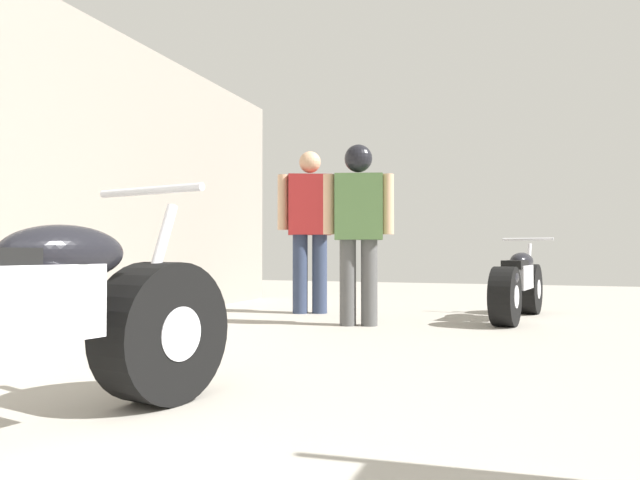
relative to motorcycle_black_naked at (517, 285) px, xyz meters
name	(u,v)px	position (x,y,z in m)	size (l,w,h in m)	color
ground_plane	(368,359)	(-0.85, -2.51, -0.34)	(18.06, 18.06, 0.00)	#9E998E
garage_partition_left	(31,161)	(-3.60, -2.51, 1.05)	(0.08, 8.28, 2.77)	gray
motorcycle_black_naked	(517,285)	(0.00, 0.00, 0.00)	(0.60, 1.76, 0.82)	black
mechanic_in_blue	(310,221)	(-2.15, -0.12, 0.67)	(0.70, 0.42, 1.77)	#2D3851
mechanic_with_helmet	(358,217)	(-1.35, -0.96, 0.65)	(0.65, 0.35, 1.65)	#4C4C4C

